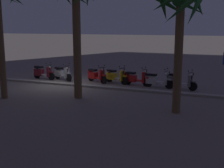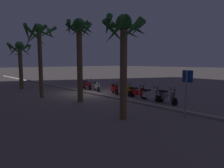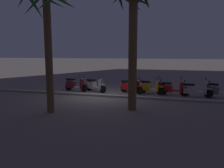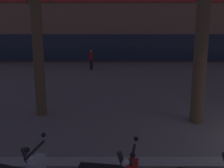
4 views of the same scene
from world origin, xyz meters
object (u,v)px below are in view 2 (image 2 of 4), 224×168
Objects in this scene: scooter_red_gap_after_mid at (137,92)px; palm_tree_mid_walkway at (40,41)px; scooter_grey_mid_rear at (166,97)px; palm_tree_by_mall_entrance at (79,41)px; scooter_silver_mid_centre at (96,86)px; crossing_sign at (187,88)px; scooter_silver_tail_end at (150,94)px; palm_tree_far_corner at (20,54)px; scooter_yellow_lead_nearest at (126,90)px; scooter_maroon_far_back at (87,85)px; scooter_red_last_in_row at (114,89)px; palm_tree_near_sign at (124,41)px.

palm_tree_mid_walkway reaches higher than scooter_red_gap_after_mid.
palm_tree_mid_walkway is at bearing 34.77° from scooter_grey_mid_rear.
scooter_red_gap_after_mid is 0.31× the size of palm_tree_by_mall_entrance.
crossing_sign reaches higher than scooter_silver_mid_centre.
scooter_silver_tail_end is 6.48m from scooter_silver_mid_centre.
scooter_red_gap_after_mid is 8.53m from palm_tree_mid_walkway.
scooter_red_gap_after_mid is at bearing -156.08° from palm_tree_far_corner.
scooter_yellow_lead_nearest is 0.94× the size of scooter_maroon_far_back.
scooter_silver_mid_centre is at bearing -50.13° from palm_tree_by_mall_entrance.
scooter_yellow_lead_nearest and scooter_red_last_in_row have the same top height.
scooter_yellow_lead_nearest is 1.29m from scooter_red_last_in_row.
crossing_sign is at bearing 149.95° from scooter_silver_tail_end.
palm_tree_by_mall_entrance is (7.01, 1.72, 2.78)m from crossing_sign.
palm_tree_far_corner is at bearing 27.51° from scooter_yellow_lead_nearest.
scooter_red_gap_after_mid is 6.78m from palm_tree_near_sign.
palm_tree_near_sign is at bearing 124.00° from scooter_red_gap_after_mid.
scooter_red_last_in_row is 7.27m from palm_tree_mid_walkway.
scooter_grey_mid_rear and scooter_red_last_in_row have the same top height.
scooter_silver_mid_centre is at bearing -12.63° from crossing_sign.
scooter_yellow_lead_nearest is 0.71× the size of crossing_sign.
scooter_grey_mid_rear is at bearing 179.94° from scooter_silver_mid_centre.
palm_tree_by_mall_entrance reaches higher than palm_tree_mid_walkway.
scooter_yellow_lead_nearest and scooter_silver_mid_centre have the same top height.
scooter_yellow_lead_nearest is 0.30× the size of palm_tree_mid_walkway.
scooter_maroon_far_back is 6.72m from palm_tree_mid_walkway.
crossing_sign reaches higher than scooter_yellow_lead_nearest.
scooter_silver_mid_centre is (5.12, 0.08, 0.01)m from scooter_red_gap_after_mid.
palm_tree_mid_walkway reaches higher than palm_tree_far_corner.
scooter_red_gap_after_mid is 5.12m from scooter_silver_mid_centre.
scooter_yellow_lead_nearest is 7.21m from crossing_sign.
palm_tree_far_corner is at bearing 0.91° from palm_tree_near_sign.
scooter_silver_mid_centre is 0.34× the size of palm_tree_far_corner.
crossing_sign is 0.48× the size of palm_tree_near_sign.
scooter_grey_mid_rear and scooter_maroon_far_back have the same top height.
palm_tree_near_sign is at bearing 51.32° from crossing_sign.
palm_tree_mid_walkway is 1.14× the size of palm_tree_near_sign.
scooter_red_last_in_row is (1.28, 0.13, -0.00)m from scooter_yellow_lead_nearest.
palm_tree_near_sign reaches higher than scooter_red_last_in_row.
scooter_yellow_lead_nearest is (2.74, -0.32, 0.01)m from scooter_silver_tail_end.
palm_tree_far_corner reaches higher than scooter_grey_mid_rear.
palm_tree_by_mall_entrance is (1.74, 4.14, 3.84)m from scooter_red_gap_after_mid.
palm_tree_far_corner is at bearing 44.16° from scooter_maroon_far_back.
palm_tree_by_mall_entrance reaches higher than palm_tree_near_sign.
scooter_red_last_in_row is (2.66, -0.04, 0.01)m from scooter_red_gap_after_mid.
scooter_yellow_lead_nearest is at bearing -176.09° from scooter_silver_mid_centre.
palm_tree_mid_walkway is (10.42, 3.13, 2.89)m from crossing_sign.
scooter_grey_mid_rear and scooter_red_gap_after_mid have the same top height.
palm_tree_mid_walkway is (7.85, 5.45, 3.93)m from scooter_grey_mid_rear.
scooter_silver_mid_centre is 10.70m from crossing_sign.
crossing_sign is 0.41× the size of palm_tree_by_mall_entrance.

